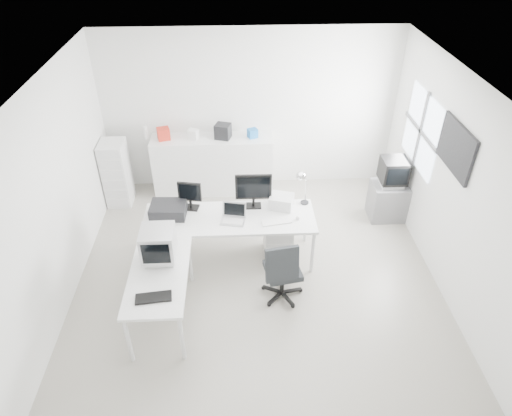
{
  "coord_description": "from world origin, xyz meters",
  "views": [
    {
      "loc": [
        -0.24,
        -4.8,
        4.54
      ],
      "look_at": [
        0.0,
        0.2,
        1.0
      ],
      "focal_mm": 32.0,
      "sensor_mm": 36.0,
      "label": 1
    }
  ],
  "objects_px": {
    "lcd_monitor_large": "(253,191)",
    "laser_printer": "(281,202)",
    "inkjet_printer": "(168,210)",
    "crt_tv": "(393,173)",
    "side_desk": "(162,296)",
    "office_chair": "(283,268)",
    "tv_cabinet": "(388,201)",
    "crt_monitor": "(159,246)",
    "drawer_pedestal": "(278,238)",
    "filing_cabinet": "(117,173)",
    "main_desk": "(230,238)",
    "lcd_monitor_small": "(190,196)",
    "laptop": "(233,215)",
    "sideboard": "(213,165)"
  },
  "relations": [
    {
      "from": "side_desk",
      "to": "lcd_monitor_small",
      "type": "distance_m",
      "value": 1.5
    },
    {
      "from": "drawer_pedestal",
      "to": "laptop",
      "type": "xyz_separation_m",
      "value": [
        -0.65,
        -0.15,
        0.57
      ]
    },
    {
      "from": "side_desk",
      "to": "crt_tv",
      "type": "xyz_separation_m",
      "value": [
        3.44,
        2.03,
        0.47
      ]
    },
    {
      "from": "laptop",
      "to": "drawer_pedestal",
      "type": "bearing_deg",
      "value": 24.0
    },
    {
      "from": "lcd_monitor_large",
      "to": "laser_printer",
      "type": "distance_m",
      "value": 0.44
    },
    {
      "from": "inkjet_printer",
      "to": "crt_tv",
      "type": "distance_m",
      "value": 3.54
    },
    {
      "from": "drawer_pedestal",
      "to": "filing_cabinet",
      "type": "distance_m",
      "value": 3.04
    },
    {
      "from": "inkjet_printer",
      "to": "side_desk",
      "type": "bearing_deg",
      "value": -87.19
    },
    {
      "from": "inkjet_printer",
      "to": "filing_cabinet",
      "type": "distance_m",
      "value": 1.84
    },
    {
      "from": "lcd_monitor_small",
      "to": "crt_tv",
      "type": "xyz_separation_m",
      "value": [
        3.14,
        0.68,
        -0.11
      ]
    },
    {
      "from": "main_desk",
      "to": "crt_tv",
      "type": "bearing_deg",
      "value": 19.74
    },
    {
      "from": "sideboard",
      "to": "crt_monitor",
      "type": "bearing_deg",
      "value": -101.43
    },
    {
      "from": "tv_cabinet",
      "to": "crt_monitor",
      "type": "bearing_deg",
      "value": -152.64
    },
    {
      "from": "main_desk",
      "to": "side_desk",
      "type": "xyz_separation_m",
      "value": [
        -0.85,
        -1.1,
        0.0
      ]
    },
    {
      "from": "drawer_pedestal",
      "to": "crt_monitor",
      "type": "distance_m",
      "value": 1.91
    },
    {
      "from": "sideboard",
      "to": "side_desk",
      "type": "bearing_deg",
      "value": -100.5
    },
    {
      "from": "crt_monitor",
      "to": "tv_cabinet",
      "type": "relative_size",
      "value": 0.7
    },
    {
      "from": "inkjet_printer",
      "to": "lcd_monitor_large",
      "type": "distance_m",
      "value": 1.22
    },
    {
      "from": "side_desk",
      "to": "inkjet_printer",
      "type": "bearing_deg",
      "value": 90.0
    },
    {
      "from": "laser_printer",
      "to": "sideboard",
      "type": "xyz_separation_m",
      "value": [
        -1.05,
        1.67,
        -0.32
      ]
    },
    {
      "from": "laptop",
      "to": "office_chair",
      "type": "height_order",
      "value": "office_chair"
    },
    {
      "from": "inkjet_printer",
      "to": "tv_cabinet",
      "type": "distance_m",
      "value": 3.57
    },
    {
      "from": "laptop",
      "to": "lcd_monitor_small",
      "type": "bearing_deg",
      "value": 160.75
    },
    {
      "from": "main_desk",
      "to": "lcd_monitor_small",
      "type": "relative_size",
      "value": 5.7
    },
    {
      "from": "side_desk",
      "to": "laser_printer",
      "type": "relative_size",
      "value": 4.31
    },
    {
      "from": "tv_cabinet",
      "to": "crt_tv",
      "type": "height_order",
      "value": "crt_tv"
    },
    {
      "from": "office_chair",
      "to": "crt_tv",
      "type": "bearing_deg",
      "value": 32.02
    },
    {
      "from": "lcd_monitor_small",
      "to": "crt_monitor",
      "type": "height_order",
      "value": "crt_monitor"
    },
    {
      "from": "laser_printer",
      "to": "crt_tv",
      "type": "xyz_separation_m",
      "value": [
        1.84,
        0.71,
        0.01
      ]
    },
    {
      "from": "inkjet_printer",
      "to": "laptop",
      "type": "xyz_separation_m",
      "value": [
        0.9,
        -0.2,
        0.03
      ]
    },
    {
      "from": "lcd_monitor_large",
      "to": "crt_monitor",
      "type": "bearing_deg",
      "value": -136.77
    },
    {
      "from": "main_desk",
      "to": "drawer_pedestal",
      "type": "xyz_separation_m",
      "value": [
        0.7,
        0.05,
        -0.08
      ]
    },
    {
      "from": "sideboard",
      "to": "drawer_pedestal",
      "type": "bearing_deg",
      "value": -61.64
    },
    {
      "from": "sideboard",
      "to": "office_chair",
      "type": "bearing_deg",
      "value": -69.95
    },
    {
      "from": "lcd_monitor_large",
      "to": "main_desk",
      "type": "bearing_deg",
      "value": -143.74
    },
    {
      "from": "sideboard",
      "to": "filing_cabinet",
      "type": "xyz_separation_m",
      "value": [
        -1.62,
        -0.31,
        0.05
      ]
    },
    {
      "from": "crt_monitor",
      "to": "sideboard",
      "type": "distance_m",
      "value": 2.84
    },
    {
      "from": "lcd_monitor_small",
      "to": "lcd_monitor_large",
      "type": "bearing_deg",
      "value": 11.04
    },
    {
      "from": "crt_tv",
      "to": "sideboard",
      "type": "relative_size",
      "value": 0.24
    },
    {
      "from": "lcd_monitor_small",
      "to": "office_chair",
      "type": "xyz_separation_m",
      "value": [
        1.24,
        -1.04,
        -0.46
      ]
    },
    {
      "from": "laptop",
      "to": "inkjet_printer",
      "type": "bearing_deg",
      "value": 178.48
    },
    {
      "from": "main_desk",
      "to": "drawer_pedestal",
      "type": "height_order",
      "value": "main_desk"
    },
    {
      "from": "inkjet_printer",
      "to": "office_chair",
      "type": "height_order",
      "value": "office_chair"
    },
    {
      "from": "inkjet_printer",
      "to": "lcd_monitor_small",
      "type": "relative_size",
      "value": 1.17
    },
    {
      "from": "laptop",
      "to": "laser_printer",
      "type": "distance_m",
      "value": 0.77
    },
    {
      "from": "laptop",
      "to": "office_chair",
      "type": "relative_size",
      "value": 0.36
    },
    {
      "from": "drawer_pedestal",
      "to": "laptop",
      "type": "height_order",
      "value": "laptop"
    },
    {
      "from": "office_chair",
      "to": "crt_tv",
      "type": "xyz_separation_m",
      "value": [
        1.9,
        1.72,
        0.35
      ]
    },
    {
      "from": "side_desk",
      "to": "laser_printer",
      "type": "height_order",
      "value": "laser_printer"
    },
    {
      "from": "lcd_monitor_small",
      "to": "office_chair",
      "type": "relative_size",
      "value": 0.42
    }
  ]
}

